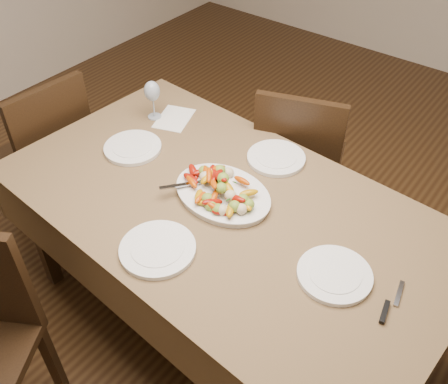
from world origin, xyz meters
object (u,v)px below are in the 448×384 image
Objects in this scene: chair_far at (300,159)px; plate_left at (133,148)px; dining_table at (224,266)px; plate_far at (276,158)px; serving_platter at (223,195)px; chair_left at (43,154)px; plate_right at (334,275)px; wine_glass at (153,99)px; plate_near at (158,249)px.

plate_left is at bearing 37.90° from chair_far.
dining_table is 7.25× the size of plate_far.
dining_table is 4.53× the size of serving_platter.
chair_left is at bearing -161.12° from plate_far.
plate_left and plate_right have the same top height.
chair_left reaches higher than dining_table.
serving_platter is 0.68m from wine_glass.
wine_glass is at bearing 124.89° from chair_left.
serving_platter reaches higher than plate_near.
plate_right is at bearing -4.87° from plate_left.
serving_platter is 1.98× the size of wine_glass.
chair_far reaches higher than serving_platter.
chair_left reaches higher than plate_near.
plate_left is 0.64m from plate_far.
plate_right and plate_far have the same top height.
plate_left is 1.06m from plate_right.
plate_far is at bearing 86.51° from plate_near.
plate_near is (1.16, -0.29, 0.29)m from chair_left.
chair_far is 1.00× the size of chair_left.
plate_left reaches higher than dining_table.
chair_left is at bearing -177.69° from dining_table.
chair_far is at bearing 95.83° from dining_table.
plate_right is (0.52, -0.06, 0.39)m from dining_table.
dining_table is at bearing -3.46° from plate_left.
plate_right is at bearing -6.33° from dining_table.
serving_platter is 1.60× the size of plate_far.
dining_table is at bearing -44.92° from serving_platter.
dining_table is 8.98× the size of wine_glass.
plate_near is at bearing -45.59° from wine_glass.
plate_right is 0.62m from plate_near.
chair_left is at bearing 179.68° from plate_right.
plate_right is 0.93× the size of plate_near.
plate_near is 0.88m from wine_glass.
serving_platter is (1.17, 0.08, 0.30)m from chair_left.
chair_left is 3.74× the size of plate_far.
chair_far is 1.05m from plate_right.
plate_right is 0.66m from plate_far.
serving_platter is at bearing 88.72° from plate_near.
wine_glass is at bearing 163.68° from plate_right.
serving_platter is (0.05, -0.73, 0.30)m from chair_far.
plate_left is 0.29m from wine_glass.
serving_platter is at bearing 74.30° from chair_far.
chair_left is at bearing 165.83° from plate_near.
chair_far is (-0.08, 0.76, 0.10)m from dining_table.
dining_table is 1.20m from chair_left.
chair_far reaches higher than plate_far.
plate_far is at bearing 84.09° from serving_platter.
chair_far is at bearing 57.51° from plate_left.
chair_far is 0.50m from plate_far.
plate_far is 1.24× the size of wine_glass.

